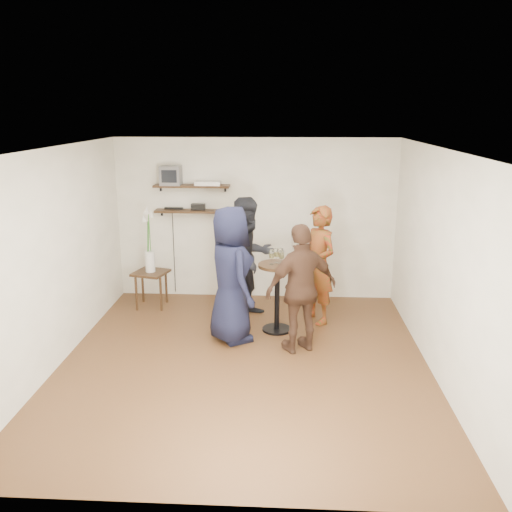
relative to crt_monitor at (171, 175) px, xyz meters
The scene contains 18 objects.
room 2.81m from the crt_monitor, 60.88° to the right, with size 4.58×5.08×2.68m.
shelf_upper 0.36m from the crt_monitor, ahead, with size 1.20×0.25×0.04m, color black.
shelf_lower 0.65m from the crt_monitor, ahead, with size 1.20×0.25×0.04m, color black.
crt_monitor is the anchor object (origin of this frame).
dvd_deck 0.60m from the crt_monitor, ahead, with size 0.40×0.24×0.06m, color silver.
radio 0.65m from the crt_monitor, ahead, with size 0.22×0.10×0.10m, color black.
power_strip 0.54m from the crt_monitor, 76.92° to the left, with size 0.30×0.05×0.03m, color black.
side_table 1.63m from the crt_monitor, 120.68° to the right, with size 0.59×0.59×0.57m.
vase_lilies 1.24m from the crt_monitor, 120.72° to the right, with size 0.20×0.21×1.06m.
drinks_table 2.58m from the crt_monitor, 38.06° to the right, with size 0.53×0.53×0.97m.
wine_glass_fl 2.31m from the crt_monitor, 39.82° to the right, with size 0.07×0.07×0.20m.
wine_glass_fr 2.41m from the crt_monitor, 37.94° to the right, with size 0.07×0.07×0.20m.
wine_glass_bl 2.30m from the crt_monitor, 37.12° to the right, with size 0.07×0.07×0.20m.
wine_glass_br 2.36m from the crt_monitor, 36.92° to the right, with size 0.07×0.07×0.22m.
person_plaid 2.74m from the crt_monitor, 22.65° to the right, with size 0.63×0.41×1.72m, color red.
person_dark 1.87m from the crt_monitor, 31.81° to the right, with size 0.88×0.68×1.81m, color black.
person_navy 2.28m from the crt_monitor, 56.79° to the right, with size 0.89×0.58×1.83m, color black.
person_brown 3.06m from the crt_monitor, 44.11° to the right, with size 0.98×0.41×1.67m, color #40281B.
Camera 1 is at (0.48, -6.08, 3.02)m, focal length 38.00 mm.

